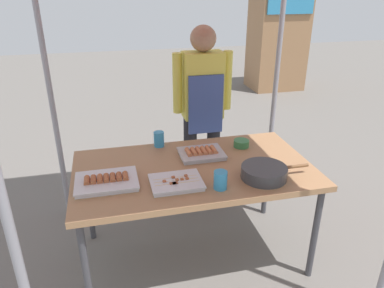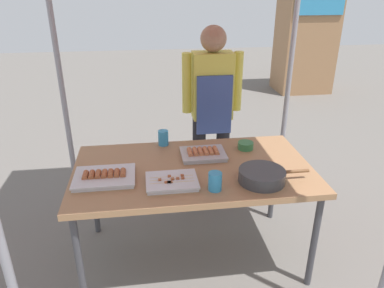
{
  "view_description": "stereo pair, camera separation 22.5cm",
  "coord_description": "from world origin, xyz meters",
  "px_view_note": "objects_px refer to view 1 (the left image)",
  "views": [
    {
      "loc": [
        -0.52,
        -2.11,
        1.9
      ],
      "look_at": [
        0.0,
        0.05,
        0.9
      ],
      "focal_mm": 34.09,
      "sensor_mm": 36.0,
      "label": 1
    },
    {
      "loc": [
        -0.3,
        -2.16,
        1.9
      ],
      "look_at": [
        0.0,
        0.05,
        0.9
      ],
      "focal_mm": 34.09,
      "sensor_mm": 36.0,
      "label": 2
    }
  ],
  "objects_px": {
    "tray_pork_links": "(107,181)",
    "vendor_woman": "(203,102)",
    "stall_table": "(194,174)",
    "drink_cup_near_edge": "(159,139)",
    "cooking_wok": "(264,172)",
    "tray_meat_skewers": "(176,182)",
    "drink_cup_by_wok": "(220,180)",
    "neighbor_stall_left": "(278,35)",
    "tray_grilled_sausages": "(201,153)",
    "condiment_bowl": "(241,143)"
  },
  "relations": [
    {
      "from": "tray_grilled_sausages",
      "to": "drink_cup_near_edge",
      "type": "distance_m",
      "value": 0.36
    },
    {
      "from": "stall_table",
      "to": "condiment_bowl",
      "type": "distance_m",
      "value": 0.5
    },
    {
      "from": "stall_table",
      "to": "drink_cup_near_edge",
      "type": "distance_m",
      "value": 0.45
    },
    {
      "from": "condiment_bowl",
      "to": "drink_cup_near_edge",
      "type": "bearing_deg",
      "value": 165.63
    },
    {
      "from": "tray_pork_links",
      "to": "stall_table",
      "type": "bearing_deg",
      "value": 8.81
    },
    {
      "from": "drink_cup_near_edge",
      "to": "drink_cup_by_wok",
      "type": "height_order",
      "value": "drink_cup_near_edge"
    },
    {
      "from": "tray_grilled_sausages",
      "to": "cooking_wok",
      "type": "xyz_separation_m",
      "value": [
        0.31,
        -0.4,
        0.02
      ]
    },
    {
      "from": "vendor_woman",
      "to": "stall_table",
      "type": "bearing_deg",
      "value": 71.17
    },
    {
      "from": "stall_table",
      "to": "tray_meat_skewers",
      "type": "xyz_separation_m",
      "value": [
        -0.16,
        -0.2,
        0.07
      ]
    },
    {
      "from": "tray_pork_links",
      "to": "neighbor_stall_left",
      "type": "bearing_deg",
      "value": 53.44
    },
    {
      "from": "drink_cup_by_wok",
      "to": "vendor_woman",
      "type": "height_order",
      "value": "vendor_woman"
    },
    {
      "from": "tray_pork_links",
      "to": "vendor_woman",
      "type": "xyz_separation_m",
      "value": [
        0.86,
        0.92,
        0.16
      ]
    },
    {
      "from": "tray_grilled_sausages",
      "to": "tray_pork_links",
      "type": "bearing_deg",
      "value": -159.91
    },
    {
      "from": "stall_table",
      "to": "cooking_wok",
      "type": "xyz_separation_m",
      "value": [
        0.4,
        -0.25,
        0.1
      ]
    },
    {
      "from": "stall_table",
      "to": "tray_grilled_sausages",
      "type": "distance_m",
      "value": 0.2
    },
    {
      "from": "stall_table",
      "to": "cooking_wok",
      "type": "distance_m",
      "value": 0.48
    },
    {
      "from": "tray_grilled_sausages",
      "to": "neighbor_stall_left",
      "type": "xyz_separation_m",
      "value": [
        2.54,
        4.08,
        0.2
      ]
    },
    {
      "from": "tray_pork_links",
      "to": "neighbor_stall_left",
      "type": "xyz_separation_m",
      "value": [
        3.21,
        4.33,
        0.21
      ]
    },
    {
      "from": "tray_grilled_sausages",
      "to": "condiment_bowl",
      "type": "xyz_separation_m",
      "value": [
        0.34,
        0.08,
        0.01
      ]
    },
    {
      "from": "cooking_wok",
      "to": "vendor_woman",
      "type": "bearing_deg",
      "value": 96.36
    },
    {
      "from": "neighbor_stall_left",
      "to": "tray_meat_skewers",
      "type": "bearing_deg",
      "value": -122.17
    },
    {
      "from": "cooking_wok",
      "to": "drink_cup_near_edge",
      "type": "relative_size",
      "value": 3.92
    },
    {
      "from": "tray_meat_skewers",
      "to": "drink_cup_near_edge",
      "type": "distance_m",
      "value": 0.6
    },
    {
      "from": "condiment_bowl",
      "to": "vendor_woman",
      "type": "distance_m",
      "value": 0.63
    },
    {
      "from": "neighbor_stall_left",
      "to": "vendor_woman",
      "type": "bearing_deg",
      "value": -124.56
    },
    {
      "from": "drink_cup_near_edge",
      "to": "tray_pork_links",
      "type": "bearing_deg",
      "value": -129.79
    },
    {
      "from": "cooking_wok",
      "to": "stall_table",
      "type": "bearing_deg",
      "value": 148.58
    },
    {
      "from": "tray_meat_skewers",
      "to": "vendor_woman",
      "type": "height_order",
      "value": "vendor_woman"
    },
    {
      "from": "stall_table",
      "to": "cooking_wok",
      "type": "height_order",
      "value": "cooking_wok"
    },
    {
      "from": "drink_cup_near_edge",
      "to": "drink_cup_by_wok",
      "type": "distance_m",
      "value": 0.75
    },
    {
      "from": "drink_cup_near_edge",
      "to": "vendor_woman",
      "type": "distance_m",
      "value": 0.64
    },
    {
      "from": "cooking_wok",
      "to": "drink_cup_by_wok",
      "type": "xyz_separation_m",
      "value": [
        -0.31,
        -0.06,
        0.01
      ]
    },
    {
      "from": "stall_table",
      "to": "drink_cup_near_edge",
      "type": "bearing_deg",
      "value": 113.8
    },
    {
      "from": "tray_pork_links",
      "to": "drink_cup_by_wok",
      "type": "bearing_deg",
      "value": -17.71
    },
    {
      "from": "vendor_woman",
      "to": "tray_meat_skewers",
      "type": "bearing_deg",
      "value": 66.71
    },
    {
      "from": "vendor_woman",
      "to": "drink_cup_near_edge",
      "type": "bearing_deg",
      "value": 43.51
    },
    {
      "from": "condiment_bowl",
      "to": "neighbor_stall_left",
      "type": "height_order",
      "value": "neighbor_stall_left"
    },
    {
      "from": "drink_cup_by_wok",
      "to": "tray_meat_skewers",
      "type": "bearing_deg",
      "value": 157.82
    },
    {
      "from": "tray_meat_skewers",
      "to": "cooking_wok",
      "type": "relative_size",
      "value": 0.71
    },
    {
      "from": "tray_grilled_sausages",
      "to": "drink_cup_near_edge",
      "type": "bearing_deg",
      "value": 138.45
    },
    {
      "from": "tray_meat_skewers",
      "to": "cooking_wok",
      "type": "bearing_deg",
      "value": -4.58
    },
    {
      "from": "tray_grilled_sausages",
      "to": "vendor_woman",
      "type": "bearing_deg",
      "value": 74.4
    },
    {
      "from": "tray_meat_skewers",
      "to": "tray_pork_links",
      "type": "relative_size",
      "value": 0.84
    },
    {
      "from": "stall_table",
      "to": "neighbor_stall_left",
      "type": "bearing_deg",
      "value": 58.16
    },
    {
      "from": "condiment_bowl",
      "to": "drink_cup_by_wok",
      "type": "distance_m",
      "value": 0.64
    },
    {
      "from": "tray_meat_skewers",
      "to": "tray_pork_links",
      "type": "distance_m",
      "value": 0.43
    },
    {
      "from": "tray_pork_links",
      "to": "cooking_wok",
      "type": "relative_size",
      "value": 0.84
    },
    {
      "from": "tray_meat_skewers",
      "to": "drink_cup_by_wok",
      "type": "distance_m",
      "value": 0.27
    },
    {
      "from": "stall_table",
      "to": "drink_cup_by_wok",
      "type": "bearing_deg",
      "value": -73.31
    },
    {
      "from": "vendor_woman",
      "to": "neighbor_stall_left",
      "type": "height_order",
      "value": "neighbor_stall_left"
    }
  ]
}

